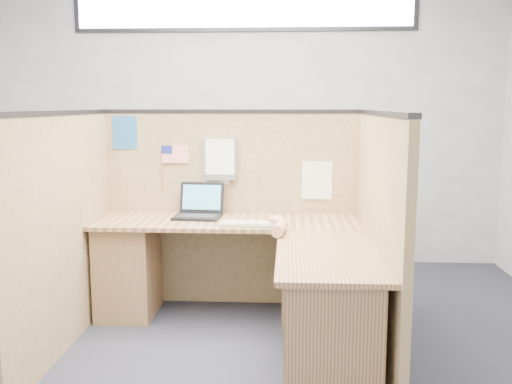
# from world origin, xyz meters

# --- Properties ---
(floor) EXTENTS (5.00, 5.00, 0.00)m
(floor) POSITION_xyz_m (0.00, 0.00, 0.00)
(floor) COLOR #21222F
(floor) RESTS_ON ground
(wall_back) EXTENTS (5.00, 0.00, 5.00)m
(wall_back) POSITION_xyz_m (0.00, 2.25, 1.40)
(wall_back) COLOR gray
(wall_back) RESTS_ON floor
(wall_front) EXTENTS (5.00, 0.00, 5.00)m
(wall_front) POSITION_xyz_m (0.00, -2.25, 1.40)
(wall_front) COLOR gray
(wall_front) RESTS_ON floor
(clerestory_window) EXTENTS (3.30, 0.04, 0.38)m
(clerestory_window) POSITION_xyz_m (0.00, 2.23, 2.45)
(clerestory_window) COLOR #232328
(clerestory_window) RESTS_ON wall_back
(cubicle_partitions) EXTENTS (2.06, 1.83, 1.53)m
(cubicle_partitions) POSITION_xyz_m (0.00, 0.43, 0.77)
(cubicle_partitions) COLOR brown
(cubicle_partitions) RESTS_ON floor
(l_desk) EXTENTS (1.95, 1.75, 0.73)m
(l_desk) POSITION_xyz_m (0.18, 0.29, 0.39)
(l_desk) COLOR brown
(l_desk) RESTS_ON floor
(laptop) EXTENTS (0.36, 0.35, 0.24)m
(laptop) POSITION_xyz_m (-0.24, 0.81, 0.79)
(laptop) COLOR black
(laptop) RESTS_ON l_desk
(keyboard) EXTENTS (0.46, 0.17, 0.03)m
(keyboard) POSITION_xyz_m (0.20, 0.48, 0.74)
(keyboard) COLOR gray
(keyboard) RESTS_ON l_desk
(mouse) EXTENTS (0.12, 0.07, 0.05)m
(mouse) POSITION_xyz_m (0.37, 0.48, 0.75)
(mouse) COLOR silver
(mouse) RESTS_ON l_desk
(hand_forearm) EXTENTS (0.12, 0.42, 0.09)m
(hand_forearm) POSITION_xyz_m (0.38, 0.33, 0.77)
(hand_forearm) COLOR tan
(hand_forearm) RESTS_ON l_desk
(blue_poster) EXTENTS (0.19, 0.01, 0.26)m
(blue_poster) POSITION_xyz_m (-0.83, 0.97, 1.35)
(blue_poster) COLOR #21579B
(blue_poster) RESTS_ON cubicle_partitions
(american_flag) EXTENTS (0.22, 0.01, 0.37)m
(american_flag) POSITION_xyz_m (-0.46, 0.96, 1.17)
(american_flag) COLOR olive
(american_flag) RESTS_ON cubicle_partitions
(file_holder) EXTENTS (0.25, 0.05, 0.32)m
(file_holder) POSITION_xyz_m (-0.08, 0.94, 1.15)
(file_holder) COLOR slate
(file_holder) RESTS_ON cubicle_partitions
(paper_left) EXTENTS (0.21, 0.01, 0.26)m
(paper_left) POSITION_xyz_m (-0.11, 0.97, 1.09)
(paper_left) COLOR white
(paper_left) RESTS_ON cubicle_partitions
(paper_right) EXTENTS (0.23, 0.01, 0.29)m
(paper_right) POSITION_xyz_m (0.66, 0.97, 0.99)
(paper_right) COLOR white
(paper_right) RESTS_ON cubicle_partitions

